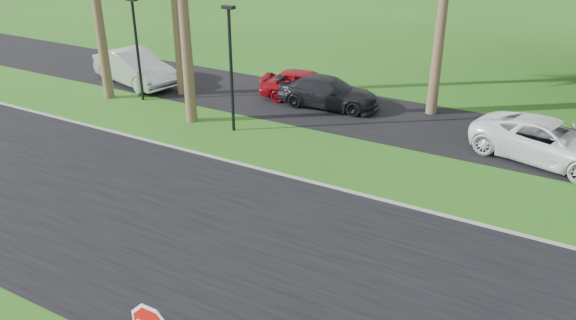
# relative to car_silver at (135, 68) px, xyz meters

# --- Properties ---
(ground) EXTENTS (120.00, 120.00, 0.00)m
(ground) POSITION_rel_car_silver_xyz_m (13.34, -11.05, -0.79)
(ground) COLOR #275A16
(ground) RESTS_ON ground
(road) EXTENTS (120.00, 8.00, 0.02)m
(road) POSITION_rel_car_silver_xyz_m (13.34, -9.05, -0.78)
(road) COLOR black
(road) RESTS_ON ground
(parking_strip) EXTENTS (120.00, 5.00, 0.02)m
(parking_strip) POSITION_rel_car_silver_xyz_m (13.34, 1.45, -0.78)
(parking_strip) COLOR black
(parking_strip) RESTS_ON ground
(curb) EXTENTS (120.00, 0.12, 0.06)m
(curb) POSITION_rel_car_silver_xyz_m (13.34, -5.00, -0.76)
(curb) COLOR gray
(curb) RESTS_ON ground
(streetlight_left) EXTENTS (0.45, 0.25, 4.34)m
(streetlight_left) POSITION_rel_car_silver_xyz_m (1.84, -1.55, 1.71)
(streetlight_left) COLOR black
(streetlight_left) RESTS_ON ground
(streetlight_right) EXTENTS (0.45, 0.25, 4.64)m
(streetlight_right) POSITION_rel_car_silver_xyz_m (7.34, -2.55, 1.86)
(streetlight_right) COLOR black
(streetlight_right) RESTS_ON ground
(car_silver) EXTENTS (5.07, 2.78, 1.58)m
(car_silver) POSITION_rel_car_silver_xyz_m (0.00, 0.00, 0.00)
(car_silver) COLOR silver
(car_silver) RESTS_ON ground
(car_red) EXTENTS (4.21, 2.35, 1.35)m
(car_red) POSITION_rel_car_silver_xyz_m (8.11, 1.86, -0.12)
(car_red) COLOR #9C0D15
(car_red) RESTS_ON ground
(car_dark) EXTENTS (4.44, 2.15, 1.25)m
(car_dark) POSITION_rel_car_silver_xyz_m (9.31, 1.59, -0.17)
(car_dark) COLOR black
(car_dark) RESTS_ON ground
(car_minivan) EXTENTS (5.37, 3.46, 1.38)m
(car_minivan) POSITION_rel_car_silver_xyz_m (18.03, 0.27, -0.10)
(car_minivan) COLOR white
(car_minivan) RESTS_ON ground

